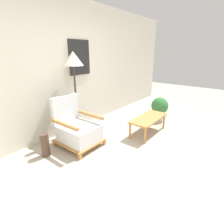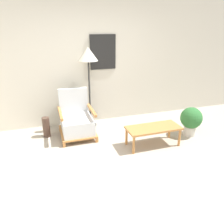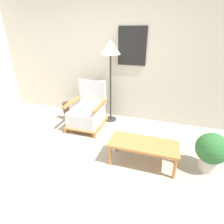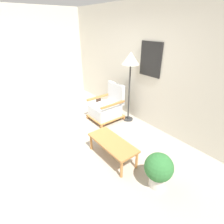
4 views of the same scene
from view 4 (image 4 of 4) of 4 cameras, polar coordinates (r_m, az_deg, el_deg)
The scene contains 8 objects.
ground_plane at distance 3.70m, azimuth -15.57°, elevation -11.37°, with size 14.00×14.00×0.00m, color #A89E8E.
wall_back at distance 4.23m, azimuth 9.58°, elevation 14.54°, with size 8.00×0.09×2.70m.
wall_left at distance 5.87m, azimuth -24.32°, elevation 16.00°, with size 0.06×8.00×2.70m.
armchair at distance 4.45m, azimuth -1.72°, elevation 1.30°, with size 0.66×0.76×0.90m.
floor_lamp at distance 4.07m, azimuth 6.10°, elevation 15.81°, with size 0.39×0.39×1.68m.
coffee_table at distance 3.16m, azimuth 0.10°, elevation -10.31°, with size 0.98×0.42×0.36m.
vase at distance 5.00m, azimuth -4.39°, elevation 2.87°, with size 0.14×0.14×0.40m, color #473328.
potted_plant at distance 2.76m, azimuth 14.96°, elevation -17.48°, with size 0.43×0.43×0.58m.
Camera 4 is at (2.79, -0.96, 2.23)m, focal length 28.00 mm.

